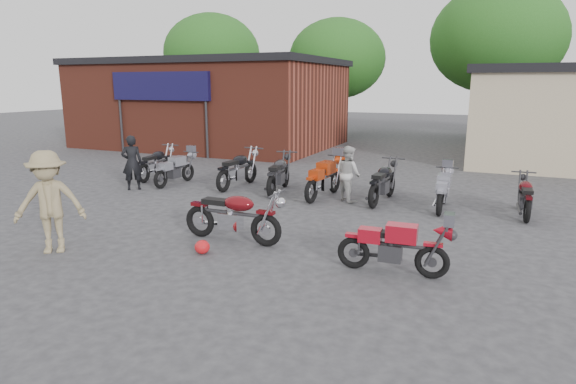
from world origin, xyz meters
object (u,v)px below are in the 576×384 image
at_px(row_bike_3, 279,172).
at_px(row_bike_4, 324,176).
at_px(row_bike_6, 443,189).
at_px(person_light, 348,174).
at_px(vintage_motorcycle, 234,212).
at_px(row_bike_0, 157,162).
at_px(row_bike_1, 175,168).
at_px(row_bike_2, 238,167).
at_px(row_bike_7, 525,194).
at_px(helmet, 202,247).
at_px(person_tan, 49,202).
at_px(person_dark, 132,163).
at_px(row_bike_5, 383,180).
at_px(sportbike, 395,244).

distance_m(row_bike_3, row_bike_4, 1.45).
bearing_deg(row_bike_6, person_light, 91.68).
height_order(vintage_motorcycle, person_light, person_light).
distance_m(vintage_motorcycle, row_bike_3, 4.62).
relative_size(row_bike_0, row_bike_1, 1.10).
distance_m(person_light, row_bike_1, 5.61).
bearing_deg(row_bike_2, row_bike_7, -88.11).
height_order(helmet, row_bike_0, row_bike_0).
bearing_deg(helmet, person_light, 75.83).
distance_m(person_light, person_tan, 7.27).
relative_size(row_bike_0, row_bike_3, 0.96).
bearing_deg(person_dark, vintage_motorcycle, 109.95).
distance_m(row_bike_1, row_bike_5, 6.49).
xyz_separation_m(person_tan, row_bike_2, (0.31, 6.49, -0.35)).
xyz_separation_m(sportbike, person_tan, (-6.10, -1.50, 0.45)).
bearing_deg(person_light, helmet, 115.30).
distance_m(person_tan, row_bike_1, 6.29).
bearing_deg(row_bike_6, helmet, 143.58).
bearing_deg(row_bike_4, row_bike_2, 90.83).
height_order(row_bike_2, row_bike_3, row_bike_2).
height_order(sportbike, row_bike_5, row_bike_5).
bearing_deg(row_bike_6, person_tan, 133.67).
xyz_separation_m(helmet, row_bike_6, (3.73, 5.20, 0.40)).
relative_size(row_bike_2, row_bike_3, 1.03).
height_order(row_bike_3, row_bike_6, row_bike_3).
height_order(row_bike_0, row_bike_3, row_bike_3).
bearing_deg(row_bike_1, row_bike_6, -85.92).
distance_m(row_bike_1, row_bike_2, 2.05).
distance_m(sportbike, person_dark, 9.15).
relative_size(person_tan, row_bike_2, 0.91).
bearing_deg(helmet, row_bike_5, 67.96).
distance_m(vintage_motorcycle, row_bike_5, 4.92).
distance_m(row_bike_3, row_bike_5, 3.05).
height_order(sportbike, person_dark, person_dark).
bearing_deg(row_bike_3, person_light, -105.91).
distance_m(person_light, row_bike_5, 0.93).
height_order(person_dark, row_bike_3, person_dark).
distance_m(person_light, row_bike_7, 4.32).
xyz_separation_m(sportbike, helmet, (-3.47, -0.47, -0.39)).
xyz_separation_m(person_light, row_bike_1, (-5.60, -0.08, -0.23)).
bearing_deg(person_dark, row_bike_6, 148.70).
height_order(person_dark, row_bike_1, person_dark).
bearing_deg(helmet, vintage_motorcycle, 77.20).
bearing_deg(person_dark, row_bike_0, -114.77).
xyz_separation_m(person_dark, row_bike_5, (7.18, 1.48, -0.22)).
relative_size(helmet, row_bike_6, 0.16).
bearing_deg(person_dark, row_bike_4, 153.55).
relative_size(row_bike_2, row_bike_7, 1.18).
xyz_separation_m(person_dark, row_bike_4, (5.57, 1.33, -0.22)).
bearing_deg(row_bike_1, row_bike_0, 68.03).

